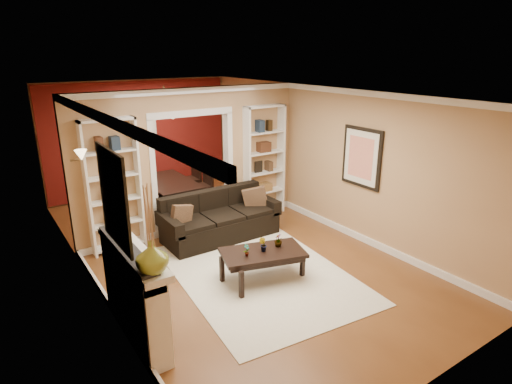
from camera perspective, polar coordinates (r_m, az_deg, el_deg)
floor at (r=7.65m, az=-4.11°, el=-7.49°), size 8.00×8.00×0.00m
ceiling at (r=6.92m, az=-4.63°, el=13.09°), size 8.00×8.00×0.00m
wall_back at (r=10.74m, az=-15.19°, el=7.07°), size 8.00×0.00×8.00m
wall_front at (r=4.41m, az=23.07°, el=-9.81°), size 8.00×0.00×8.00m
wall_left at (r=6.41m, az=-22.04°, el=-0.99°), size 0.00×8.00×8.00m
wall_right at (r=8.47m, az=8.97°, el=4.61°), size 0.00×8.00×8.00m
partition_wall at (r=8.20m, az=-8.57°, el=4.17°), size 4.50×0.15×2.70m
red_back_panel at (r=10.72m, az=-15.12°, el=6.89°), size 4.44×0.04×2.64m
dining_window at (r=10.64m, az=-15.15°, el=8.07°), size 0.78×0.03×0.98m
area_rug at (r=6.82m, az=0.52°, el=-10.78°), size 2.72×3.58×0.01m
sofa at (r=7.91m, az=-4.79°, el=-3.24°), size 2.18×0.94×0.85m
pillow_left at (r=7.51m, az=-9.88°, el=-3.20°), size 0.39×0.16×0.38m
pillow_right at (r=8.20m, az=-0.08°, el=-0.81°), size 0.44×0.34×0.44m
coffee_table at (r=6.57m, az=0.91°, el=-9.72°), size 1.37×0.99×0.47m
plant_left at (r=6.28m, az=-1.24°, el=-7.76°), size 0.12×0.10×0.19m
plant_center at (r=6.42m, az=0.92°, el=-7.05°), size 0.14×0.15×0.21m
plant_right at (r=6.58m, az=2.98°, el=-6.45°), size 0.16×0.16×0.21m
bookshelf_left at (r=7.58m, az=-18.50°, el=0.67°), size 0.90×0.30×2.30m
bookshelf_right at (r=8.86m, az=1.03°, el=4.10°), size 0.90×0.30×2.30m
fireplace at (r=5.42m, az=-15.70°, el=-12.82°), size 0.32×1.70×1.16m
vase at (r=4.50m, az=-13.70°, el=-8.42°), size 0.42×0.42×0.35m
mirror at (r=4.88m, az=-18.46°, el=-0.81°), size 0.03×0.95×1.10m
wall_sconce at (r=6.82m, az=-22.75°, el=4.24°), size 0.18×0.18×0.22m
framed_art at (r=7.72m, az=13.88°, el=4.49°), size 0.04×0.85×1.05m
dining_table at (r=9.68m, az=-11.29°, el=-0.24°), size 1.74×0.97×0.61m
dining_chair_nw at (r=9.19m, az=-13.74°, el=-0.68°), size 0.55×0.55×0.84m
dining_chair_ne at (r=9.59m, az=-7.62°, el=0.63°), size 0.55×0.55×0.88m
dining_chair_sw at (r=9.73m, az=-15.01°, el=0.29°), size 0.51×0.51×0.84m
dining_chair_se at (r=10.11m, az=-9.16°, el=1.55°), size 0.52×0.52×0.90m
chandelier at (r=9.42m, az=-12.83°, el=9.90°), size 0.50×0.50×0.30m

